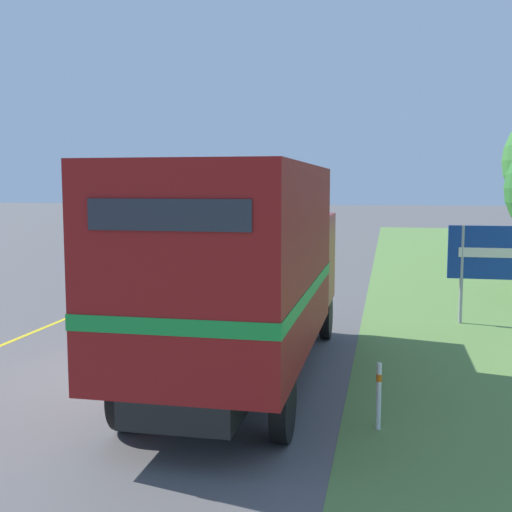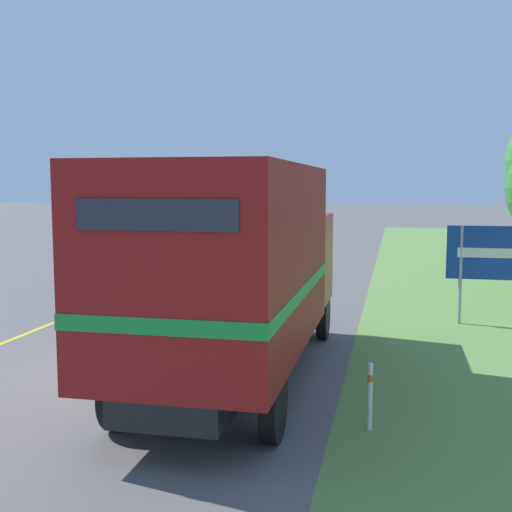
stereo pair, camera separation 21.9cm
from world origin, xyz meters
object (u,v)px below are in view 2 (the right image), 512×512
(horse_trailer_truck, at_px, (235,265))
(lead_car_white, at_px, (245,240))
(highway_sign, at_px, (498,255))
(delineator_post, at_px, (370,395))

(horse_trailer_truck, bearing_deg, lead_car_white, 102.78)
(highway_sign, height_order, delineator_post, highway_sign)
(highway_sign, relative_size, delineator_post, 2.90)
(highway_sign, distance_m, delineator_post, 8.02)
(horse_trailer_truck, distance_m, delineator_post, 3.24)
(lead_car_white, bearing_deg, horse_trailer_truck, -77.22)
(highway_sign, xyz_separation_m, delineator_post, (-2.71, -7.45, -1.22))
(lead_car_white, relative_size, highway_sign, 1.55)
(horse_trailer_truck, xyz_separation_m, lead_car_white, (-3.96, 17.48, -1.10))
(horse_trailer_truck, height_order, lead_car_white, horse_trailer_truck)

